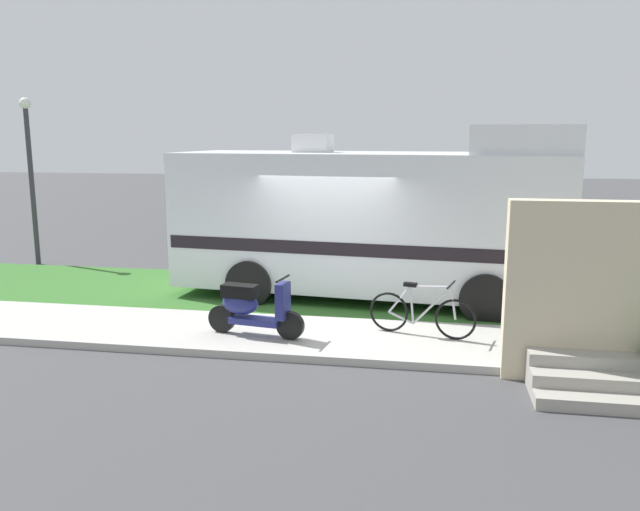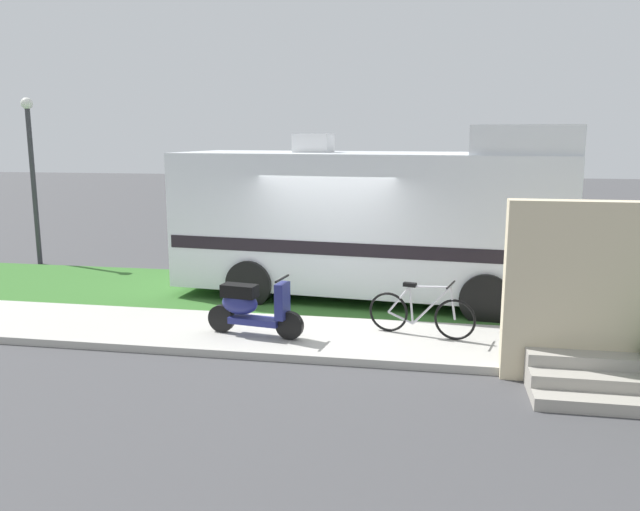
# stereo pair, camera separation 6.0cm
# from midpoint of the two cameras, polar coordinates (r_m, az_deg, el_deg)

# --- Properties ---
(ground_plane) EXTENTS (80.00, 80.00, 0.00)m
(ground_plane) POSITION_cam_midpoint_polar(r_m,az_deg,el_deg) (11.25, -0.06, -5.81)
(ground_plane) COLOR #424244
(sidewalk) EXTENTS (24.00, 2.00, 0.12)m
(sidewalk) POSITION_cam_midpoint_polar(r_m,az_deg,el_deg) (10.11, -1.24, -7.39)
(sidewalk) COLOR #ADAAA3
(sidewalk) RESTS_ON ground
(grass_strip) EXTENTS (24.00, 3.40, 0.08)m
(grass_strip) POSITION_cam_midpoint_polar(r_m,az_deg,el_deg) (12.67, 1.11, -3.72)
(grass_strip) COLOR #336628
(grass_strip) RESTS_ON ground
(motorhome_rv) EXTENTS (7.59, 3.07, 3.38)m
(motorhome_rv) POSITION_cam_midpoint_polar(r_m,az_deg,el_deg) (12.35, 4.74, 3.27)
(motorhome_rv) COLOR silver
(motorhome_rv) RESTS_ON ground
(scooter) EXTENTS (1.60, 0.56, 0.97)m
(scooter) POSITION_cam_midpoint_polar(r_m,az_deg,el_deg) (9.96, -6.35, -4.63)
(scooter) COLOR black
(scooter) RESTS_ON ground
(bicycle) EXTENTS (1.66, 0.59, 0.88)m
(bicycle) POSITION_cam_midpoint_polar(r_m,az_deg,el_deg) (10.03, 8.95, -5.11)
(bicycle) COLOR black
(bicycle) RESTS_ON ground
(pickup_truck_near) EXTENTS (5.47, 2.33, 1.89)m
(pickup_truck_near) POSITION_cam_midpoint_polar(r_m,az_deg,el_deg) (16.97, 5.68, 3.24)
(pickup_truck_near) COLOR #1E2328
(pickup_truck_near) RESTS_ON ground
(porch_steps) EXTENTS (2.00, 1.26, 2.40)m
(porch_steps) POSITION_cam_midpoint_polar(r_m,az_deg,el_deg) (8.85, 22.54, -4.75)
(porch_steps) COLOR #9E998E
(porch_steps) RESTS_ON ground
(bottle_green) EXTENTS (0.07, 0.07, 0.24)m
(bottle_green) POSITION_cam_midpoint_polar(r_m,az_deg,el_deg) (9.99, 17.02, -7.14)
(bottle_green) COLOR navy
(bottle_green) RESTS_ON ground
(street_lamp_post) EXTENTS (0.28, 0.28, 4.11)m
(street_lamp_post) POSITION_cam_midpoint_polar(r_m,az_deg,el_deg) (17.25, -24.74, 7.46)
(street_lamp_post) COLOR #333338
(street_lamp_post) RESTS_ON ground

